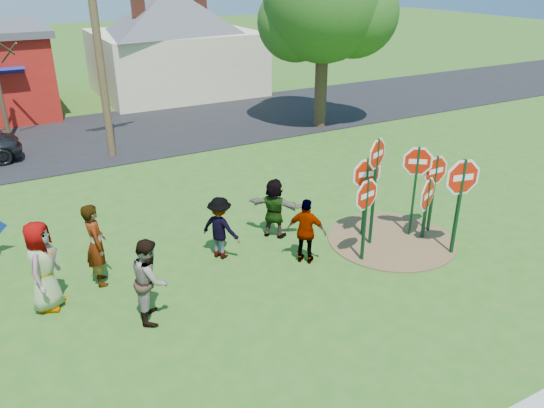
{
  "coord_description": "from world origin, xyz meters",
  "views": [
    {
      "loc": [
        -3.85,
        -9.99,
        6.4
      ],
      "look_at": [
        1.82,
        0.39,
        1.03
      ],
      "focal_mm": 35.0,
      "sensor_mm": 36.0,
      "label": 1
    }
  ],
  "objects_px": {
    "stop_sign_a": "(366,202)",
    "stop_sign_b": "(376,165)",
    "stop_sign_c": "(417,171)",
    "person_b": "(96,245)",
    "leafy_tree": "(326,8)",
    "stop_sign_d": "(435,176)",
    "person_a": "(42,266)",
    "utility_pole": "(95,23)"
  },
  "relations": [
    {
      "from": "person_b",
      "to": "stop_sign_c",
      "type": "bearing_deg",
      "value": -99.58
    },
    {
      "from": "stop_sign_a",
      "to": "leafy_tree",
      "type": "distance_m",
      "value": 11.9
    },
    {
      "from": "person_b",
      "to": "leafy_tree",
      "type": "relative_size",
      "value": 0.25
    },
    {
      "from": "stop_sign_a",
      "to": "stop_sign_c",
      "type": "xyz_separation_m",
      "value": [
        1.86,
        0.43,
        0.26
      ]
    },
    {
      "from": "stop_sign_d",
      "to": "person_a",
      "type": "height_order",
      "value": "stop_sign_d"
    },
    {
      "from": "person_a",
      "to": "person_b",
      "type": "height_order",
      "value": "person_a"
    },
    {
      "from": "person_a",
      "to": "stop_sign_b",
      "type": "bearing_deg",
      "value": -71.43
    },
    {
      "from": "stop_sign_a",
      "to": "stop_sign_d",
      "type": "height_order",
      "value": "stop_sign_d"
    },
    {
      "from": "person_a",
      "to": "leafy_tree",
      "type": "bearing_deg",
      "value": -29.04
    },
    {
      "from": "utility_pole",
      "to": "stop_sign_d",
      "type": "bearing_deg",
      "value": -59.53
    },
    {
      "from": "stop_sign_d",
      "to": "stop_sign_b",
      "type": "bearing_deg",
      "value": 172.97
    },
    {
      "from": "person_a",
      "to": "utility_pole",
      "type": "distance_m",
      "value": 10.07
    },
    {
      "from": "stop_sign_b",
      "to": "stop_sign_a",
      "type": "bearing_deg",
      "value": -163.46
    },
    {
      "from": "leafy_tree",
      "to": "stop_sign_b",
      "type": "bearing_deg",
      "value": -117.06
    },
    {
      "from": "stop_sign_a",
      "to": "stop_sign_b",
      "type": "bearing_deg",
      "value": 26.5
    },
    {
      "from": "stop_sign_b",
      "to": "leafy_tree",
      "type": "relative_size",
      "value": 0.38
    },
    {
      "from": "stop_sign_b",
      "to": "utility_pole",
      "type": "relative_size",
      "value": 0.33
    },
    {
      "from": "stop_sign_a",
      "to": "stop_sign_d",
      "type": "distance_m",
      "value": 2.47
    },
    {
      "from": "stop_sign_c",
      "to": "person_b",
      "type": "relative_size",
      "value": 1.34
    },
    {
      "from": "person_b",
      "to": "leafy_tree",
      "type": "xyz_separation_m",
      "value": [
        11.12,
        8.03,
        3.88
      ]
    },
    {
      "from": "person_a",
      "to": "person_b",
      "type": "xyz_separation_m",
      "value": [
        1.12,
        0.43,
        -0.02
      ]
    },
    {
      "from": "stop_sign_b",
      "to": "person_a",
      "type": "height_order",
      "value": "stop_sign_b"
    },
    {
      "from": "stop_sign_a",
      "to": "utility_pole",
      "type": "distance_m",
      "value": 11.31
    },
    {
      "from": "person_b",
      "to": "leafy_tree",
      "type": "distance_m",
      "value": 14.26
    },
    {
      "from": "stop_sign_c",
      "to": "stop_sign_a",
      "type": "bearing_deg",
      "value": -132.46
    },
    {
      "from": "stop_sign_c",
      "to": "stop_sign_d",
      "type": "bearing_deg",
      "value": 28.11
    },
    {
      "from": "stop_sign_d",
      "to": "person_b",
      "type": "distance_m",
      "value": 8.24
    },
    {
      "from": "stop_sign_d",
      "to": "leafy_tree",
      "type": "xyz_separation_m",
      "value": [
        3.06,
        9.65,
        3.26
      ]
    },
    {
      "from": "utility_pole",
      "to": "leafy_tree",
      "type": "xyz_separation_m",
      "value": [
        8.92,
        -0.31,
        0.2
      ]
    },
    {
      "from": "leafy_tree",
      "to": "person_a",
      "type": "bearing_deg",
      "value": -145.36
    },
    {
      "from": "stop_sign_b",
      "to": "leafy_tree",
      "type": "distance_m",
      "value": 10.97
    },
    {
      "from": "stop_sign_a",
      "to": "utility_pole",
      "type": "relative_size",
      "value": 0.25
    },
    {
      "from": "stop_sign_d",
      "to": "utility_pole",
      "type": "bearing_deg",
      "value": 119.18
    },
    {
      "from": "utility_pole",
      "to": "leafy_tree",
      "type": "relative_size",
      "value": 1.17
    },
    {
      "from": "stop_sign_a",
      "to": "stop_sign_b",
      "type": "height_order",
      "value": "stop_sign_b"
    },
    {
      "from": "stop_sign_c",
      "to": "utility_pole",
      "type": "relative_size",
      "value": 0.29
    },
    {
      "from": "person_b",
      "to": "utility_pole",
      "type": "xyz_separation_m",
      "value": [
        2.2,
        8.34,
        3.68
      ]
    },
    {
      "from": "stop_sign_b",
      "to": "utility_pole",
      "type": "xyz_separation_m",
      "value": [
        -4.08,
        9.78,
        2.52
      ]
    },
    {
      "from": "stop_sign_c",
      "to": "stop_sign_d",
      "type": "distance_m",
      "value": 0.62
    },
    {
      "from": "stop_sign_c",
      "to": "person_a",
      "type": "relative_size",
      "value": 1.32
    },
    {
      "from": "stop_sign_b",
      "to": "stop_sign_c",
      "type": "xyz_separation_m",
      "value": [
        1.19,
        -0.11,
        -0.33
      ]
    },
    {
      "from": "stop_sign_a",
      "to": "stop_sign_c",
      "type": "distance_m",
      "value": 1.93
    }
  ]
}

